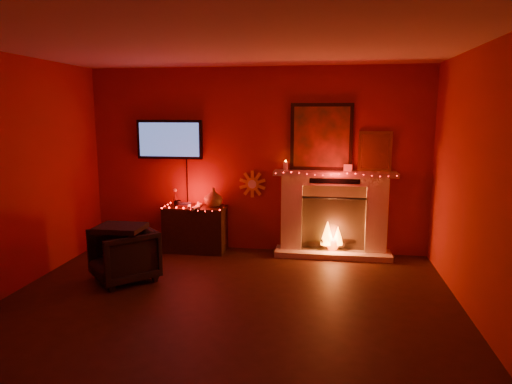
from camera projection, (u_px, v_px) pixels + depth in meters
room at (216, 187)px, 4.28m from camera, size 5.00×5.00×5.00m
fireplace at (333, 206)px, 6.55m from camera, size 1.72×0.40×2.18m
tv at (170, 140)px, 6.82m from camera, size 1.00×0.07×1.24m
sunburst_clock at (252, 184)px, 6.77m from camera, size 0.40×0.03×0.40m
console_table at (196, 226)px, 6.78m from camera, size 0.89×0.54×0.96m
armchair at (124, 255)px, 5.59m from camera, size 1.00×0.99×0.65m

